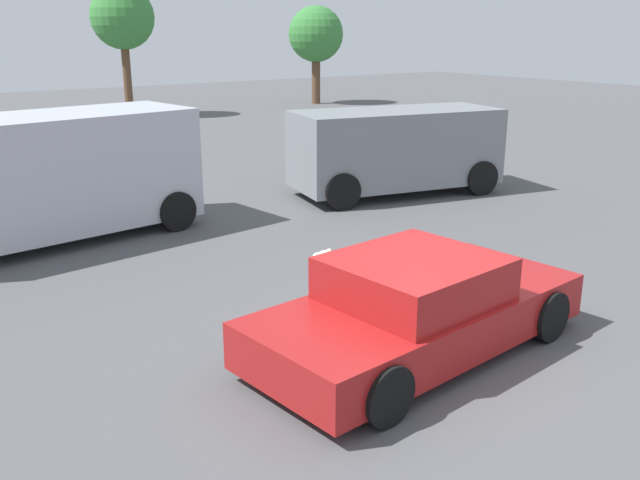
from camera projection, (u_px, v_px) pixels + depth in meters
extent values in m
plane|color=#515154|center=(416.00, 359.00, 8.13)|extent=(80.00, 80.00, 0.00)
cube|color=maroon|center=(418.00, 318.00, 8.21)|extent=(4.47, 2.21, 0.54)
cube|color=maroon|center=(414.00, 278.00, 7.99)|extent=(1.97, 1.82, 0.50)
cube|color=slate|center=(460.00, 263.00, 8.53)|extent=(0.21, 1.53, 0.42)
cube|color=slate|center=(362.00, 297.00, 7.45)|extent=(0.21, 1.53, 0.42)
cylinder|color=black|center=(440.00, 280.00, 9.77)|extent=(0.66, 0.28, 0.64)
cylinder|color=black|center=(548.00, 316.00, 8.55)|extent=(0.66, 0.28, 0.64)
cylinder|color=black|center=(278.00, 338.00, 7.93)|extent=(0.66, 0.28, 0.64)
cylinder|color=black|center=(385.00, 394.00, 6.71)|extent=(0.66, 0.28, 0.64)
ellipsoid|color=beige|center=(324.00, 258.00, 10.94)|extent=(0.42, 0.38, 0.23)
sphere|color=beige|center=(318.00, 258.00, 10.72)|extent=(0.18, 0.18, 0.18)
sphere|color=beige|center=(316.00, 260.00, 10.67)|extent=(0.08, 0.08, 0.08)
cylinder|color=beige|center=(325.00, 271.00, 10.87)|extent=(0.06, 0.06, 0.15)
cylinder|color=beige|center=(317.00, 270.00, 10.91)|extent=(0.06, 0.06, 0.15)
cylinder|color=beige|center=(330.00, 266.00, 11.06)|extent=(0.06, 0.06, 0.15)
cylinder|color=beige|center=(323.00, 265.00, 11.11)|extent=(0.06, 0.06, 0.15)
sphere|color=beige|center=(329.00, 252.00, 11.12)|extent=(0.10, 0.10, 0.10)
cube|color=#B2B7C1|center=(47.00, 173.00, 12.31)|extent=(5.42, 2.57, 2.06)
cylinder|color=black|center=(176.00, 211.00, 13.21)|extent=(0.78, 0.34, 0.76)
cylinder|color=black|center=(129.00, 194.00, 14.52)|extent=(0.78, 0.34, 0.76)
cube|color=gray|center=(396.00, 147.00, 15.94)|extent=(5.04, 2.87, 1.71)
cube|color=slate|center=(481.00, 126.00, 16.70)|extent=(0.40, 1.57, 0.68)
cylinder|color=black|center=(439.00, 164.00, 17.59)|extent=(0.84, 0.42, 0.80)
cylinder|color=black|center=(481.00, 178.00, 16.02)|extent=(0.84, 0.42, 0.80)
cylinder|color=black|center=(310.00, 176.00, 16.26)|extent=(0.84, 0.42, 0.80)
cylinder|color=black|center=(342.00, 191.00, 14.69)|extent=(0.84, 0.42, 0.80)
cylinder|color=brown|center=(316.00, 80.00, 35.23)|extent=(0.43, 0.43, 2.41)
sphere|color=#387F38|center=(316.00, 34.00, 34.58)|extent=(2.74, 2.74, 2.74)
cylinder|color=brown|center=(127.00, 80.00, 29.98)|extent=(0.35, 0.35, 3.16)
sphere|color=#387F38|center=(122.00, 17.00, 29.22)|extent=(2.69, 2.69, 2.69)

